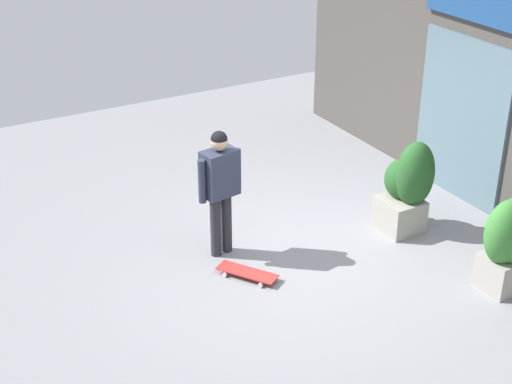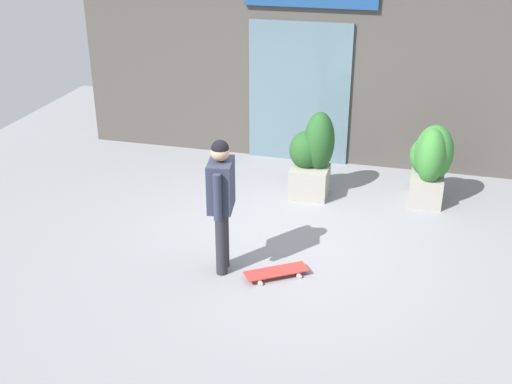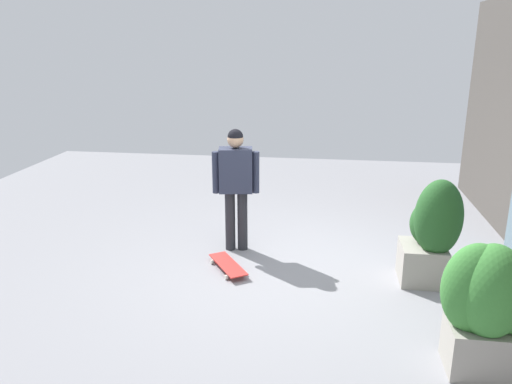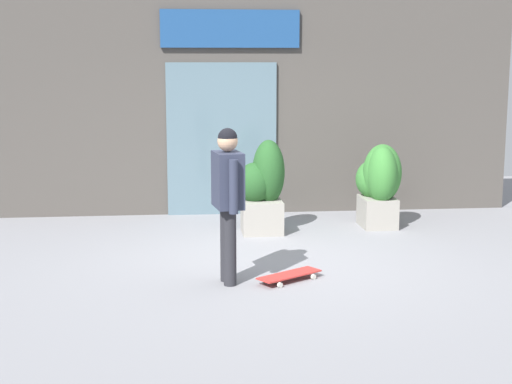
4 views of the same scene
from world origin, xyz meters
The scene contains 6 objects.
ground_plane centered at (0.00, 0.00, 0.00)m, with size 12.00×12.00×0.00m, color gray.
building_facade centered at (-0.01, 3.00, 1.63)m, with size 7.98×0.31×3.27m.
skateboarder centered at (-0.53, -0.72, 0.97)m, with size 0.32×0.59×1.60m.
skateboard centered at (0.10, -0.72, 0.06)m, with size 0.73×0.58×0.08m.
planter_box_left centered at (1.71, 1.74, 0.63)m, with size 0.59×0.81×1.14m.
planter_box_right centered at (0.09, 1.60, 0.61)m, with size 0.63×0.61×1.23m.
Camera 2 is at (1.46, -6.79, 3.96)m, focal length 44.93 mm.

